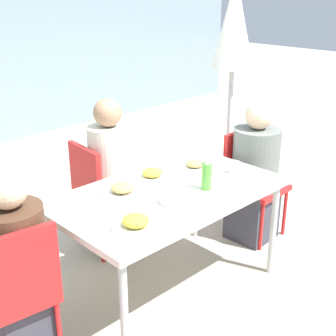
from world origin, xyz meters
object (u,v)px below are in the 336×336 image
at_px(drinking_cup, 234,167).
at_px(person_far, 111,181).
at_px(person_left, 19,274).
at_px(chair_far, 98,190).
at_px(salad_bowl, 175,198).
at_px(bottle, 207,176).
at_px(chair_right, 249,176).
at_px(person_right, 254,178).
at_px(chair_left, 15,288).
at_px(closed_umbrella, 233,37).

bearing_deg(drinking_cup, person_far, 120.42).
distance_m(person_left, chair_far, 1.14).
bearing_deg(salad_bowl, bottle, -0.24).
distance_m(person_left, salad_bowl, 0.96).
bearing_deg(salad_bowl, chair_right, 13.70).
bearing_deg(bottle, person_left, 166.95).
relative_size(chair_right, drinking_cup, 10.55).
xyz_separation_m(chair_right, person_right, (-0.05, -0.08, 0.02)).
bearing_deg(person_far, drinking_cup, 35.82).
height_order(chair_right, salad_bowl, chair_right).
xyz_separation_m(drinking_cup, salad_bowl, (-0.61, -0.05, -0.01)).
height_order(bottle, drinking_cup, bottle).
relative_size(chair_left, person_far, 0.72).
height_order(chair_right, drinking_cup, chair_right).
distance_m(chair_right, person_far, 1.11).
distance_m(person_far, closed_umbrella, 1.65).
relative_size(bottle, salad_bowl, 1.04).
distance_m(chair_right, salad_bowl, 1.17).
bearing_deg(salad_bowl, chair_far, 85.02).
bearing_deg(person_right, chair_right, -121.90).
relative_size(person_far, salad_bowl, 6.44).
bearing_deg(chair_right, closed_umbrella, -128.31).
distance_m(closed_umbrella, salad_bowl, 1.87).
height_order(chair_far, person_far, person_far).
distance_m(chair_left, bottle, 1.28).
relative_size(chair_far, salad_bowl, 4.65).
bearing_deg(person_far, person_left, -56.25).
xyz_separation_m(bottle, drinking_cup, (0.34, 0.05, -0.05)).
bearing_deg(person_far, chair_left, -54.57).
distance_m(bottle, salad_bowl, 0.28).
xyz_separation_m(chair_far, person_far, (0.08, -0.06, 0.07)).
xyz_separation_m(closed_umbrella, drinking_cup, (-0.89, -0.77, -0.74)).
bearing_deg(drinking_cup, closed_umbrella, 40.55).
xyz_separation_m(chair_far, salad_bowl, (-0.08, -0.89, 0.26)).
xyz_separation_m(person_left, person_right, (1.95, -0.08, 0.00)).
xyz_separation_m(chair_left, person_far, (1.10, 0.63, 0.07)).
relative_size(chair_far, bottle, 4.46).
bearing_deg(drinking_cup, person_right, 17.49).
xyz_separation_m(chair_right, closed_umbrella, (0.40, 0.54, 1.01)).
bearing_deg(closed_umbrella, person_right, -125.43).
height_order(person_far, closed_umbrella, closed_umbrella).
bearing_deg(chair_right, person_far, -32.30).
height_order(person_left, person_far, person_far).
xyz_separation_m(closed_umbrella, salad_bowl, (-1.51, -0.81, -0.75)).
height_order(person_left, closed_umbrella, closed_umbrella).
bearing_deg(person_far, bottle, 13.74).
bearing_deg(chair_left, chair_right, 8.86).
xyz_separation_m(chair_left, person_right, (2.01, -0.01, 0.02)).
xyz_separation_m(person_far, bottle, (0.12, -0.83, 0.25)).
bearing_deg(salad_bowl, chair_left, 168.42).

